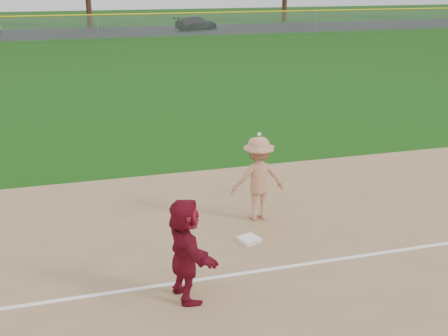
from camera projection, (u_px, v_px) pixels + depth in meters
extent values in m
plane|color=#14440D|center=(245.00, 253.00, 11.22)|extent=(160.00, 160.00, 0.00)
cube|color=white|center=(258.00, 271.00, 10.49)|extent=(60.00, 0.10, 0.01)
cube|color=black|center=(94.00, 32.00, 52.97)|extent=(120.00, 10.00, 0.01)
cube|color=white|center=(249.00, 239.00, 11.65)|extent=(0.49, 0.49, 0.09)
imported|color=maroon|center=(185.00, 250.00, 9.35)|extent=(0.77, 1.75, 1.83)
imported|color=black|center=(196.00, 23.00, 55.03)|extent=(4.81, 3.44, 1.29)
imported|color=#A9A9AC|center=(258.00, 179.00, 12.47)|extent=(1.25, 0.75, 1.91)
sphere|color=white|center=(259.00, 134.00, 11.16)|extent=(0.08, 0.08, 0.08)
plane|color=#999EA0|center=(98.00, 27.00, 47.20)|extent=(110.00, 0.00, 110.00)
cylinder|color=yellow|center=(97.00, 15.00, 46.87)|extent=(110.00, 0.12, 0.12)
cylinder|color=gray|center=(98.00, 27.00, 47.20)|extent=(0.08, 0.08, 2.00)
cylinder|color=gray|center=(315.00, 22.00, 52.42)|extent=(0.08, 0.08, 2.00)
cylinder|color=#351F13|center=(89.00, 7.00, 57.29)|extent=(0.56, 0.56, 4.10)
cylinder|color=#352113|center=(284.00, 5.00, 64.29)|extent=(0.56, 0.56, 3.64)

